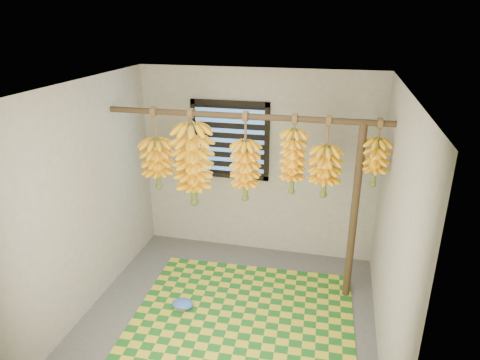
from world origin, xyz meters
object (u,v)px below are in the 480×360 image
(banana_bunch_b, at_px, (193,165))
(woven_mat, at_px, (244,313))
(banana_bunch_a, at_px, (158,163))
(banana_bunch_d, at_px, (293,162))
(support_post, at_px, (354,215))
(banana_bunch_c, at_px, (245,170))
(plastic_bag, at_px, (183,304))
(banana_bunch_e, at_px, (325,171))
(banana_bunch_f, at_px, (375,162))

(banana_bunch_b, bearing_deg, woven_mat, -39.42)
(banana_bunch_a, bearing_deg, banana_bunch_d, 0.00)
(support_post, relative_size, banana_bunch_c, 2.03)
(support_post, bearing_deg, plastic_bag, -158.98)
(woven_mat, distance_m, banana_bunch_e, 1.73)
(banana_bunch_a, relative_size, banana_bunch_c, 0.95)
(banana_bunch_a, xyz_separation_m, banana_bunch_e, (1.86, 0.00, 0.06))
(banana_bunch_d, height_order, banana_bunch_e, same)
(banana_bunch_b, distance_m, banana_bunch_d, 1.11)
(woven_mat, xyz_separation_m, banana_bunch_a, (-1.14, 0.59, 1.40))
(banana_bunch_d, bearing_deg, banana_bunch_f, 0.00)
(plastic_bag, relative_size, banana_bunch_e, 0.28)
(banana_bunch_d, bearing_deg, banana_bunch_c, 180.00)
(support_post, height_order, banana_bunch_e, banana_bunch_e)
(banana_bunch_b, height_order, banana_bunch_c, same)
(woven_mat, bearing_deg, banana_bunch_c, 101.94)
(support_post, xyz_separation_m, banana_bunch_a, (-2.19, -0.00, 0.41))
(support_post, distance_m, banana_bunch_d, 0.86)
(woven_mat, height_order, banana_bunch_c, banana_bunch_c)
(support_post, bearing_deg, banana_bunch_f, 0.00)
(woven_mat, bearing_deg, banana_bunch_f, 26.19)
(banana_bunch_f, bearing_deg, plastic_bag, -160.54)
(woven_mat, bearing_deg, banana_bunch_e, 39.55)
(plastic_bag, height_order, banana_bunch_d, banana_bunch_d)
(banana_bunch_e, xyz_separation_m, banana_bunch_f, (0.49, 0.00, 0.14))
(woven_mat, xyz_separation_m, plastic_bag, (-0.66, -0.07, 0.05))
(banana_bunch_c, height_order, banana_bunch_e, same)
(support_post, bearing_deg, banana_bunch_a, -180.00)
(banana_bunch_a, distance_m, banana_bunch_c, 1.02)
(plastic_bag, bearing_deg, woven_mat, 5.85)
(plastic_bag, bearing_deg, banana_bunch_d, 32.22)
(woven_mat, distance_m, banana_bunch_c, 1.53)
(banana_bunch_c, bearing_deg, banana_bunch_a, -180.00)
(banana_bunch_b, relative_size, banana_bunch_e, 1.27)
(woven_mat, bearing_deg, plastic_bag, -174.15)
(banana_bunch_a, xyz_separation_m, banana_bunch_c, (1.02, 0.00, 0.00))
(banana_bunch_f, bearing_deg, woven_mat, -153.81)
(plastic_bag, xyz_separation_m, banana_bunch_b, (-0.06, 0.66, 1.36))
(banana_bunch_b, height_order, banana_bunch_f, same)
(banana_bunch_d, bearing_deg, woven_mat, -122.88)
(support_post, distance_m, banana_bunch_b, 1.82)
(banana_bunch_f, bearing_deg, banana_bunch_b, 180.00)
(banana_bunch_b, height_order, banana_bunch_d, same)
(banana_bunch_c, distance_m, banana_bunch_f, 1.34)
(banana_bunch_b, bearing_deg, banana_bunch_d, 0.00)
(plastic_bag, height_order, banana_bunch_a, banana_bunch_a)
(banana_bunch_e, relative_size, banana_bunch_f, 1.24)
(support_post, relative_size, banana_bunch_b, 1.82)
(banana_bunch_b, relative_size, banana_bunch_d, 1.28)
(banana_bunch_d, xyz_separation_m, banana_bunch_e, (0.33, 0.00, -0.08))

